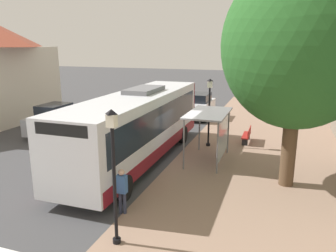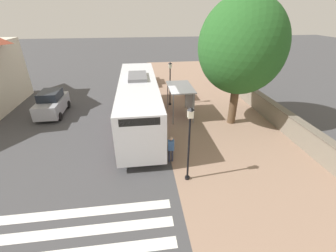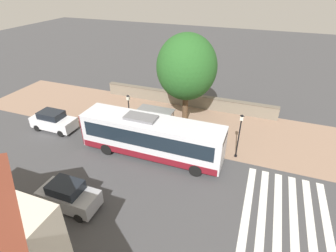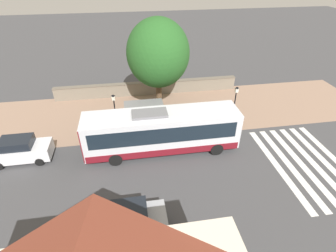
{
  "view_description": "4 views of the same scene",
  "coord_description": "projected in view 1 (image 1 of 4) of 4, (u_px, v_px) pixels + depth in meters",
  "views": [
    {
      "loc": [
        -4.78,
        14.33,
        5.67
      ],
      "look_at": [
        -0.34,
        1.37,
        2.24
      ],
      "focal_mm": 35.0,
      "sensor_mm": 36.0,
      "label": 1
    },
    {
      "loc": [
        1.55,
        15.61,
        7.79
      ],
      "look_at": [
        -0.16,
        2.66,
        0.98
      ],
      "focal_mm": 24.0,
      "sensor_mm": 36.0,
      "label": 2
    },
    {
      "loc": [
        17.94,
        7.73,
        13.39
      ],
      "look_at": [
        -1.12,
        0.53,
        1.4
      ],
      "focal_mm": 28.0,
      "sensor_mm": 36.0,
      "label": 3
    },
    {
      "loc": [
        18.1,
        -2.04,
        13.16
      ],
      "look_at": [
        0.51,
        0.81,
        1.47
      ],
      "focal_mm": 28.0,
      "sensor_mm": 36.0,
      "label": 4
    }
  ],
  "objects": [
    {
      "name": "street_lamp_far",
      "position": [
        209.0,
        107.0,
        18.2
      ],
      "size": [
        0.28,
        0.28,
        3.85
      ],
      "color": "black",
      "rests_on": "ground"
    },
    {
      "name": "sidewalk_plaza",
      "position": [
        266.0,
        175.0,
        14.61
      ],
      "size": [
        9.0,
        44.0,
        0.02
      ],
      "color": "#937560",
      "rests_on": "ground"
    },
    {
      "name": "bench",
      "position": [
        247.0,
        135.0,
        19.29
      ],
      "size": [
        0.4,
        1.65,
        0.88
      ],
      "color": "maroon",
      "rests_on": "ground"
    },
    {
      "name": "street_lamp_near",
      "position": [
        114.0,
        167.0,
        9.02
      ],
      "size": [
        0.28,
        0.28,
        4.01
      ],
      "color": "black",
      "rests_on": "ground"
    },
    {
      "name": "parked_car_behind_bus",
      "position": [
        199.0,
        106.0,
        25.81
      ],
      "size": [
        1.94,
        4.35,
        1.92
      ],
      "color": "silver",
      "rests_on": "ground"
    },
    {
      "name": "parked_car_far_lane",
      "position": [
        54.0,
        120.0,
        20.95
      ],
      "size": [
        1.89,
        3.93,
        1.96
      ],
      "color": "#9EA0A8",
      "rests_on": "ground"
    },
    {
      "name": "ground_plane",
      "position": [
        171.0,
        163.0,
        16.03
      ],
      "size": [
        120.0,
        120.0,
        0.0
      ],
      "primitive_type": "plane",
      "color": "#424244",
      "rests_on": "ground"
    },
    {
      "name": "pedestrian",
      "position": [
        122.0,
        188.0,
        11.05
      ],
      "size": [
        0.34,
        0.22,
        1.62
      ],
      "color": "#2D3347",
      "rests_on": "ground"
    },
    {
      "name": "bus",
      "position": [
        138.0,
        125.0,
        15.98
      ],
      "size": [
        2.78,
        11.75,
        3.56
      ],
      "color": "silver",
      "rests_on": "ground"
    },
    {
      "name": "bus_shelter",
      "position": [
        212.0,
        120.0,
        15.83
      ],
      "size": [
        1.86,
        3.34,
        2.48
      ],
      "color": "slate",
      "rests_on": "ground"
    },
    {
      "name": "shade_tree",
      "position": [
        298.0,
        46.0,
        12.23
      ],
      "size": [
        5.77,
        5.77,
        8.8
      ],
      "color": "brown",
      "rests_on": "ground"
    }
  ]
}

